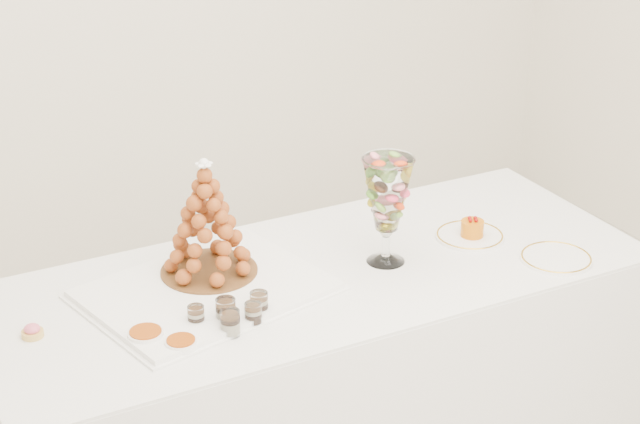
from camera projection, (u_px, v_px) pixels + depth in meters
buffet_table at (317, 380)px, 3.43m from camera, size 2.08×0.87×0.78m
lace_tray at (206, 290)px, 3.14m from camera, size 0.75×0.62×0.02m
macaron_vase at (387, 196)px, 3.24m from camera, size 0.16×0.16×0.34m
cake_plate at (470, 236)px, 3.48m from camera, size 0.22×0.22×0.01m
spare_plate at (556, 258)px, 3.34m from camera, size 0.23×0.23×0.01m
pink_tart at (32, 331)px, 2.92m from camera, size 0.06×0.06×0.04m
verrine_a at (196, 316)px, 2.96m from camera, size 0.06×0.06×0.06m
verrine_b at (226, 311)px, 2.97m from camera, size 0.07×0.07×0.08m
verrine_c at (259, 304)px, 3.02m from camera, size 0.06×0.06×0.07m
verrine_d at (230, 323)px, 2.92m from camera, size 0.06×0.06×0.07m
verrine_e at (253, 314)px, 2.97m from camera, size 0.05×0.05×0.07m
ramekin_back at (146, 337)px, 2.90m from camera, size 0.10×0.10×0.03m
ramekin_front at (181, 345)px, 2.86m from camera, size 0.09×0.09×0.03m
croquembouche at (207, 218)px, 3.15m from camera, size 0.29×0.29×0.37m
mousse_cake at (472, 228)px, 3.47m from camera, size 0.08×0.08×0.07m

